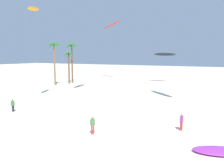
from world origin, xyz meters
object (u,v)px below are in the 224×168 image
at_px(palm_tree_0, 72,50).
at_px(person_mid_field, 13,105).
at_px(grounded_kite_0, 221,151).
at_px(person_foreground_walker, 93,124).
at_px(person_near_left, 181,121).
at_px(flying_kite_5, 112,24).
at_px(palm_tree_2, 69,57).
at_px(palm_tree_1, 54,50).
at_px(flying_kite_4, 165,54).
at_px(flying_kite_0, 34,9).

height_order(palm_tree_0, person_mid_field, palm_tree_0).
xyz_separation_m(palm_tree_0, grounded_kite_0, (36.29, -28.51, -8.70)).
relative_size(grounded_kite_0, person_foreground_walker, 2.63).
relative_size(palm_tree_0, person_near_left, 6.32).
bearing_deg(palm_tree_0, flying_kite_5, 69.28).
height_order(palm_tree_2, person_mid_field, palm_tree_2).
distance_m(palm_tree_0, palm_tree_1, 5.87).
distance_m(palm_tree_1, person_mid_field, 26.47).
bearing_deg(grounded_kite_0, flying_kite_4, 109.58).
bearing_deg(palm_tree_0, palm_tree_1, -98.43).
bearing_deg(palm_tree_1, flying_kite_0, -56.69).
distance_m(flying_kite_5, grounded_kite_0, 54.91).
bearing_deg(flying_kite_0, person_mid_field, -67.74).
bearing_deg(palm_tree_0, flying_kite_4, 28.71).
bearing_deg(flying_kite_4, grounded_kite_0, -70.42).
distance_m(grounded_kite_0, person_mid_field, 24.51).
bearing_deg(person_near_left, grounded_kite_0, -46.15).
xyz_separation_m(palm_tree_1, flying_kite_0, (9.84, -14.98, 5.85)).
distance_m(palm_tree_1, flying_kite_0, 18.85).
relative_size(palm_tree_1, flying_kite_5, 0.59).
height_order(palm_tree_0, flying_kite_4, palm_tree_0).
bearing_deg(flying_kite_0, person_near_left, -9.61).
bearing_deg(palm_tree_0, person_mid_field, -66.90).
relative_size(palm_tree_0, flying_kite_4, 1.31).
bearing_deg(flying_kite_0, grounded_kite_0, -15.80).
xyz_separation_m(palm_tree_0, person_mid_field, (11.81, -27.68, -7.96)).
relative_size(flying_kite_4, person_near_left, 4.83).
height_order(flying_kite_0, person_mid_field, flying_kite_0).
distance_m(palm_tree_0, flying_kite_4, 24.98).
distance_m(flying_kite_5, person_foreground_walker, 50.36).
distance_m(palm_tree_0, palm_tree_2, 2.76).
distance_m(palm_tree_1, flying_kite_5, 21.76).
relative_size(person_foreground_walker, person_mid_field, 1.05).
xyz_separation_m(palm_tree_1, person_foreground_walker, (26.39, -23.90, -7.81)).
bearing_deg(palm_tree_2, flying_kite_5, 72.70).
relative_size(palm_tree_2, person_mid_field, 5.12).
height_order(palm_tree_1, flying_kite_5, flying_kite_5).
relative_size(palm_tree_0, palm_tree_1, 1.01).
relative_size(palm_tree_0, flying_kite_5, 0.60).
relative_size(palm_tree_0, flying_kite_0, 0.71).
distance_m(palm_tree_0, flying_kite_5, 16.48).
relative_size(palm_tree_2, flying_kite_4, 1.03).
bearing_deg(flying_kite_0, flying_kite_5, 96.43).
bearing_deg(palm_tree_1, palm_tree_2, 73.25).
height_order(flying_kite_0, flying_kite_4, flying_kite_0).
distance_m(grounded_kite_0, person_foreground_walker, 10.85).
relative_size(flying_kite_4, person_foreground_walker, 4.74).
bearing_deg(person_mid_field, flying_kite_4, 75.74).
bearing_deg(person_mid_field, flying_kite_0, 112.26).
height_order(flying_kite_4, flying_kite_5, flying_kite_5).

